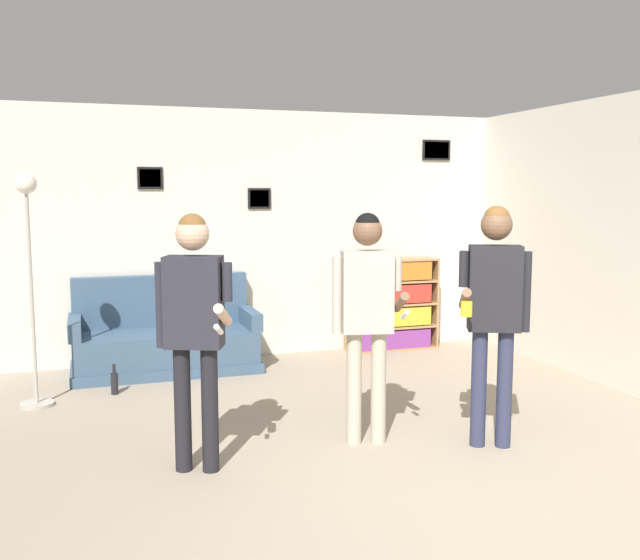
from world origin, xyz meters
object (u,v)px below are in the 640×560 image
at_px(bottle_on_floor, 114,382).
at_px(bookshelf, 392,304).
at_px(person_player_foreground_left, 194,315).
at_px(person_player_foreground_center, 367,303).
at_px(drinking_cup, 387,255).
at_px(floor_lamp, 30,261).
at_px(couch, 165,341).
at_px(person_watcher_holding_cup, 494,300).

bearing_deg(bottle_on_floor, bookshelf, 16.41).
relative_size(person_player_foreground_left, person_player_foreground_center, 1.01).
bearing_deg(bookshelf, drinking_cup, -179.88).
bearing_deg(person_player_foreground_center, drinking_cup, 63.69).
bearing_deg(floor_lamp, bottle_on_floor, 14.26).
bearing_deg(floor_lamp, person_player_foreground_center, -36.20).
distance_m(person_player_foreground_center, drinking_cup, 3.13).
xyz_separation_m(couch, drinking_cup, (2.54, 0.19, 0.80)).
xyz_separation_m(couch, person_player_foreground_center, (1.16, -2.61, 0.72)).
distance_m(floor_lamp, person_player_foreground_left, 2.16).
distance_m(person_player_foreground_center, person_watcher_holding_cup, 0.89).
relative_size(floor_lamp, person_player_foreground_center, 1.18).
distance_m(person_player_foreground_center, bottle_on_floor, 2.69).
bearing_deg(bookshelf, person_watcher_holding_cup, -101.19).
relative_size(couch, floor_lamp, 0.94).
bearing_deg(person_player_foreground_center, person_player_foreground_left, -173.68).
bearing_deg(person_player_foreground_left, person_watcher_holding_cup, -5.72).
bearing_deg(person_player_foreground_left, bookshelf, 47.48).
height_order(person_watcher_holding_cup, drinking_cup, person_watcher_holding_cup).
relative_size(couch, bottle_on_floor, 6.68).
distance_m(person_player_foreground_left, person_watcher_holding_cup, 2.08).
distance_m(person_player_foreground_left, person_player_foreground_center, 1.26).
height_order(floor_lamp, bottle_on_floor, floor_lamp).
relative_size(floor_lamp, person_watcher_holding_cup, 1.14).
relative_size(couch, person_player_foreground_left, 1.10).
bearing_deg(person_player_foreground_center, person_watcher_holding_cup, -22.76).
bearing_deg(person_player_foreground_center, floor_lamp, 143.80).
height_order(person_player_foreground_left, person_watcher_holding_cup, person_watcher_holding_cup).
xyz_separation_m(bookshelf, person_player_foreground_left, (-2.70, -2.94, 0.51)).
height_order(couch, bottle_on_floor, couch).
xyz_separation_m(person_watcher_holding_cup, bottle_on_floor, (-2.52, 2.22, -0.96)).
height_order(bookshelf, person_player_foreground_left, person_player_foreground_left).
bearing_deg(person_watcher_holding_cup, person_player_foreground_left, 174.28).
bearing_deg(bottle_on_floor, couch, 53.93).
relative_size(floor_lamp, drinking_cup, 19.52).
bearing_deg(person_watcher_holding_cup, person_player_foreground_center, 157.24).
xyz_separation_m(floor_lamp, person_player_foreground_center, (2.34, -1.71, -0.22)).
relative_size(person_watcher_holding_cup, drinking_cup, 17.05).
distance_m(person_player_foreground_left, drinking_cup, 3.95).
relative_size(person_player_foreground_left, person_watcher_holding_cup, 0.98).
distance_m(bottle_on_floor, drinking_cup, 3.36).
xyz_separation_m(floor_lamp, person_watcher_holding_cup, (3.16, -2.06, -0.18)).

